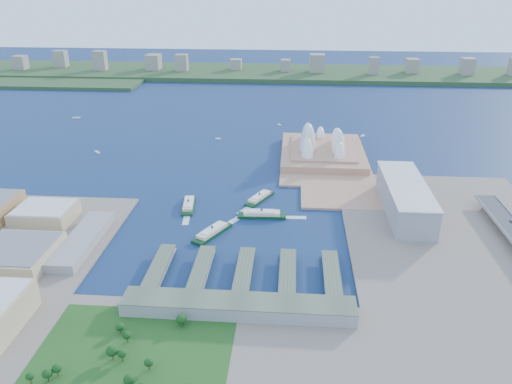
# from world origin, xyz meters

# --- Properties ---
(ground) EXTENTS (3000.00, 3000.00, 0.00)m
(ground) POSITION_xyz_m (0.00, 0.00, 0.00)
(ground) COLOR #0E1F44
(ground) RESTS_ON ground
(south_land) EXTENTS (720.00, 180.00, 3.00)m
(south_land) POSITION_xyz_m (0.00, -210.00, 1.50)
(south_land) COLOR gray
(south_land) RESTS_ON ground
(east_land) EXTENTS (240.00, 500.00, 3.00)m
(east_land) POSITION_xyz_m (240.00, -50.00, 1.50)
(east_land) COLOR gray
(east_land) RESTS_ON ground
(peninsula) EXTENTS (135.00, 220.00, 3.00)m
(peninsula) POSITION_xyz_m (107.50, 260.00, 1.50)
(peninsula) COLOR tan
(peninsula) RESTS_ON ground
(far_shore) EXTENTS (2200.00, 260.00, 12.00)m
(far_shore) POSITION_xyz_m (0.00, 980.00, 6.00)
(far_shore) COLOR #2D4926
(far_shore) RESTS_ON ground
(opera_house) EXTENTS (134.00, 180.00, 58.00)m
(opera_house) POSITION_xyz_m (105.00, 280.00, 32.00)
(opera_house) COLOR white
(opera_house) RESTS_ON peninsula
(toaster_building) EXTENTS (45.00, 155.00, 35.00)m
(toaster_building) POSITION_xyz_m (195.00, 80.00, 20.50)
(toaster_building) COLOR gray
(toaster_building) RESTS_ON east_land
(ferry_wharves) EXTENTS (184.00, 90.00, 9.30)m
(ferry_wharves) POSITION_xyz_m (14.00, -75.00, 4.65)
(ferry_wharves) COLOR #4C5641
(ferry_wharves) RESTS_ON ground
(terminal_building) EXTENTS (200.00, 28.00, 12.00)m
(terminal_building) POSITION_xyz_m (15.00, -135.00, 9.00)
(terminal_building) COLOR gray
(terminal_building) RESTS_ON south_land
(park) EXTENTS (150.00, 110.00, 16.00)m
(park) POSITION_xyz_m (-60.00, -190.00, 11.00)
(park) COLOR #194714
(park) RESTS_ON south_land
(far_skyline) EXTENTS (1900.00, 140.00, 55.00)m
(far_skyline) POSITION_xyz_m (0.00, 960.00, 39.50)
(far_skyline) COLOR gray
(far_skyline) RESTS_ON far_shore
(ferry_a) EXTENTS (19.97, 54.92, 10.15)m
(ferry_a) POSITION_xyz_m (-71.71, 77.22, 5.07)
(ferry_a) COLOR #0D3719
(ferry_a) RESTS_ON ground
(ferry_b) EXTENTS (36.53, 53.51, 10.07)m
(ferry_b) POSITION_xyz_m (16.33, 105.26, 5.03)
(ferry_b) COLOR #0D3719
(ferry_b) RESTS_ON ground
(ferry_c) EXTENTS (40.50, 57.45, 10.87)m
(ferry_c) POSITION_xyz_m (-30.27, 7.19, 5.44)
(ferry_c) COLOR #0D3719
(ferry_c) RESTS_ON ground
(ferry_d) EXTENTS (58.67, 17.05, 10.99)m
(ferry_d) POSITION_xyz_m (22.37, 56.17, 5.50)
(ferry_d) COLOR #0D3719
(ferry_d) RESTS_ON ground
(boat_a) EXTENTS (12.97, 12.78, 2.81)m
(boat_a) POSITION_xyz_m (-263.20, 271.07, 1.40)
(boat_a) COLOR white
(boat_a) RESTS_ON ground
(boat_b) EXTENTS (9.49, 3.47, 2.55)m
(boat_b) POSITION_xyz_m (-75.94, 358.66, 1.27)
(boat_b) COLOR white
(boat_b) RESTS_ON ground
(boat_c) EXTENTS (10.19, 12.39, 2.83)m
(boat_c) POSITION_xyz_m (182.95, 395.87, 1.41)
(boat_c) COLOR white
(boat_c) RESTS_ON ground
(boat_d) EXTENTS (15.65, 5.98, 2.58)m
(boat_d) POSITION_xyz_m (-384.62, 475.94, 1.29)
(boat_d) COLOR white
(boat_d) RESTS_ON ground
(boat_e) EXTENTS (8.48, 9.98, 2.46)m
(boat_e) POSITION_xyz_m (29.66, 456.80, 1.23)
(boat_e) COLOR white
(boat_e) RESTS_ON ground
(car_c) EXTENTS (2.01, 4.95, 1.44)m
(car_c) POSITION_xyz_m (304.00, 35.59, 15.57)
(car_c) COLOR slate
(car_c) RESTS_ON expressway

